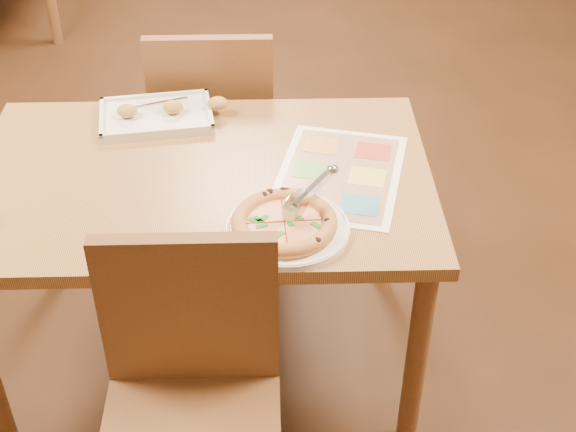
{
  "coord_description": "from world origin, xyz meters",
  "views": [
    {
      "loc": [
        0.19,
        -1.87,
        1.99
      ],
      "look_at": [
        0.24,
        -0.27,
        0.77
      ],
      "focal_mm": 50.0,
      "sensor_mm": 36.0,
      "label": 1
    }
  ],
  "objects_px": {
    "pizza": "(284,223)",
    "dining_table": "(203,199)",
    "menu": "(339,174)",
    "chair_far": "(214,114)",
    "chair_near": "(190,374)",
    "pizza_cutter": "(308,194)",
    "plate": "(288,229)",
    "appetizer_tray": "(160,115)"
  },
  "relations": [
    {
      "from": "plate",
      "to": "pizza",
      "type": "distance_m",
      "value": 0.02
    },
    {
      "from": "dining_table",
      "to": "chair_near",
      "type": "xyz_separation_m",
      "value": [
        0.0,
        -0.6,
        -0.07
      ]
    },
    {
      "from": "plate",
      "to": "menu",
      "type": "relative_size",
      "value": 0.67
    },
    {
      "from": "appetizer_tray",
      "to": "pizza",
      "type": "bearing_deg",
      "value": -56.95
    },
    {
      "from": "chair_far",
      "to": "plate",
      "type": "xyz_separation_m",
      "value": [
        0.24,
        -0.87,
        0.16
      ]
    },
    {
      "from": "chair_near",
      "to": "pizza",
      "type": "relative_size",
      "value": 1.73
    },
    {
      "from": "pizza",
      "to": "pizza_cutter",
      "type": "height_order",
      "value": "pizza_cutter"
    },
    {
      "from": "chair_far",
      "to": "pizza",
      "type": "height_order",
      "value": "chair_far"
    },
    {
      "from": "pizza",
      "to": "menu",
      "type": "bearing_deg",
      "value": 57.88
    },
    {
      "from": "dining_table",
      "to": "chair_far",
      "type": "xyz_separation_m",
      "value": [
        -0.0,
        0.6,
        -0.07
      ]
    },
    {
      "from": "chair_far",
      "to": "chair_near",
      "type": "bearing_deg",
      "value": 90.0
    },
    {
      "from": "chair_far",
      "to": "plate",
      "type": "distance_m",
      "value": 0.92
    },
    {
      "from": "dining_table",
      "to": "plate",
      "type": "xyz_separation_m",
      "value": [
        0.24,
        -0.27,
        0.09
      ]
    },
    {
      "from": "chair_near",
      "to": "plate",
      "type": "distance_m",
      "value": 0.44
    },
    {
      "from": "pizza_cutter",
      "to": "menu",
      "type": "bearing_deg",
      "value": 24.37
    },
    {
      "from": "dining_table",
      "to": "chair_far",
      "type": "distance_m",
      "value": 0.61
    },
    {
      "from": "chair_near",
      "to": "chair_far",
      "type": "xyz_separation_m",
      "value": [
        -0.0,
        1.2,
        0.0
      ]
    },
    {
      "from": "chair_far",
      "to": "pizza",
      "type": "relative_size",
      "value": 1.73
    },
    {
      "from": "plate",
      "to": "pizza_cutter",
      "type": "height_order",
      "value": "pizza_cutter"
    },
    {
      "from": "plate",
      "to": "menu",
      "type": "height_order",
      "value": "plate"
    },
    {
      "from": "chair_far",
      "to": "dining_table",
      "type": "bearing_deg",
      "value": 90.0
    },
    {
      "from": "pizza_cutter",
      "to": "chair_near",
      "type": "bearing_deg",
      "value": -169.61
    },
    {
      "from": "pizza",
      "to": "pizza_cutter",
      "type": "relative_size",
      "value": 1.93
    },
    {
      "from": "dining_table",
      "to": "pizza",
      "type": "xyz_separation_m",
      "value": [
        0.23,
        -0.27,
        0.12
      ]
    },
    {
      "from": "dining_table",
      "to": "chair_near",
      "type": "distance_m",
      "value": 0.61
    },
    {
      "from": "pizza",
      "to": "dining_table",
      "type": "bearing_deg",
      "value": 130.4
    },
    {
      "from": "dining_table",
      "to": "pizza_cutter",
      "type": "bearing_deg",
      "value": -39.33
    },
    {
      "from": "menu",
      "to": "dining_table",
      "type": "bearing_deg",
      "value": 178.03
    },
    {
      "from": "dining_table",
      "to": "chair_near",
      "type": "bearing_deg",
      "value": -90.0
    },
    {
      "from": "pizza",
      "to": "chair_near",
      "type": "bearing_deg",
      "value": -124.52
    },
    {
      "from": "chair_far",
      "to": "pizza_cutter",
      "type": "xyz_separation_m",
      "value": [
        0.29,
        -0.84,
        0.25
      ]
    },
    {
      "from": "chair_near",
      "to": "pizza",
      "type": "distance_m",
      "value": 0.44
    },
    {
      "from": "chair_near",
      "to": "menu",
      "type": "distance_m",
      "value": 0.72
    },
    {
      "from": "plate",
      "to": "appetizer_tray",
      "type": "bearing_deg",
      "value": 123.81
    },
    {
      "from": "pizza_cutter",
      "to": "menu",
      "type": "xyz_separation_m",
      "value": [
        0.1,
        0.22,
        -0.09
      ]
    },
    {
      "from": "chair_near",
      "to": "appetizer_tray",
      "type": "bearing_deg",
      "value": 99.06
    },
    {
      "from": "chair_far",
      "to": "pizza",
      "type": "xyz_separation_m",
      "value": [
        0.23,
        -0.87,
        0.18
      ]
    },
    {
      "from": "pizza",
      "to": "pizza_cutter",
      "type": "bearing_deg",
      "value": 28.61
    },
    {
      "from": "dining_table",
      "to": "plate",
      "type": "bearing_deg",
      "value": -48.21
    },
    {
      "from": "appetizer_tray",
      "to": "pizza_cutter",
      "type": "bearing_deg",
      "value": -51.35
    },
    {
      "from": "appetizer_tray",
      "to": "menu",
      "type": "relative_size",
      "value": 0.87
    },
    {
      "from": "dining_table",
      "to": "pizza_cutter",
      "type": "xyz_separation_m",
      "value": [
        0.29,
        -0.24,
        0.18
      ]
    }
  ]
}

